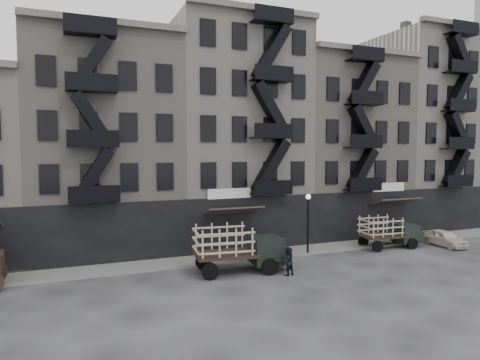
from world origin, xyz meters
name	(u,v)px	position (x,y,z in m)	size (l,w,h in m)	color
ground	(288,269)	(0.00, 0.00, 0.00)	(140.00, 140.00, 0.00)	#38383A
sidewalk	(262,254)	(0.00, 3.75, 0.07)	(55.00, 2.50, 0.15)	slate
building_midwest	(103,148)	(-10.00, 9.83, 7.50)	(10.00, 11.35, 16.20)	gray
building_center	(231,136)	(0.00, 9.82, 8.50)	(10.00, 11.35, 18.20)	#AAA69D
building_mideast	(334,148)	(10.00, 9.83, 7.50)	(10.00, 11.35, 16.20)	gray
building_east	(419,133)	(20.00, 9.82, 9.00)	(10.00, 11.35, 19.20)	#AAA69D
lamp_post	(308,215)	(3.00, 2.60, 2.78)	(0.36, 0.36, 4.28)	black
stake_truck_west	(239,245)	(-3.04, 0.45, 1.64)	(5.91, 2.90, 2.87)	black
stake_truck_east	(390,230)	(9.84, 2.16, 1.37)	(4.92, 2.34, 2.40)	black
car_east	(444,238)	(14.13, 1.06, 0.63)	(1.48, 3.68, 1.25)	silver
pedestrian_mid	(287,261)	(-0.67, -1.23, 0.83)	(0.81, 0.63, 1.66)	black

